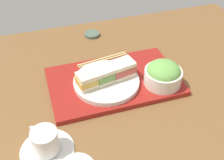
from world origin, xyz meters
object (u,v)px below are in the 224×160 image
Objects in this scene: coffee_cup at (45,143)px; salad_bowl at (163,74)px; sandwich_near at (122,69)px; sandwich_middle at (106,74)px; sandwich_plate at (106,82)px; chopsticks_pair at (103,60)px; sandwich_far at (90,79)px; small_sauce_dish at (92,34)px.

salad_bowl is at bearing -160.06° from coffee_cup.
sandwich_near is 1.00× the size of sandwich_middle.
sandwich_middle is at bearing 0.00° from sandwich_plate.
salad_bowl is (-17.77, 4.84, 2.96)cm from sandwich_plate.
sandwich_middle is 18.42cm from salad_bowl.
coffee_cup reaches higher than sandwich_plate.
sandwich_middle reaches higher than chopsticks_pair.
salad_bowl is 0.85× the size of coffee_cup.
sandwich_plate is 3.42cm from sandwich_middle.
sandwich_far reaches higher than small_sauce_dish.
sandwich_far is 0.46× the size of chopsticks_pair.
coffee_cup is at bearing 35.84° from sandwich_near.
sandwich_plate is at bearing 9.29° from sandwich_near.
sandwich_far is at bearing 9.29° from sandwich_middle.
sandwich_near is 12.93cm from chopsticks_pair.
chopsticks_pair is 20.96cm from small_sauce_dish.
coffee_cup is (16.63, 18.47, -2.85)cm from sandwich_far.
coffee_cup is 59.13cm from small_sauce_dish.
coffee_cup reaches higher than chopsticks_pair.
sandwich_plate is at bearing -15.25° from salad_bowl.
chopsticks_pair is (3.47, -11.81, -3.96)cm from sandwich_near.
chopsticks_pair is at bearing -100.27° from sandwich_middle.
sandwich_near is 0.46× the size of chopsticks_pair.
salad_bowl reaches higher than sandwich_plate.
sandwich_far reaches higher than chopsticks_pair.
coffee_cup is (28.19, 20.36, -3.04)cm from sandwich_near.
coffee_cup reaches higher than small_sauce_dish.
coffee_cup is at bearing 63.86° from small_sauce_dish.
sandwich_far is 1.41× the size of small_sauce_dish.
coffee_cup is at bearing 40.90° from sandwich_plate.
sandwich_near is at bearing -170.71° from sandwich_middle.
sandwich_plate is 18.65cm from salad_bowl.
small_sauce_dish is at bearing -69.81° from salad_bowl.
sandwich_near is at bearing 93.79° from small_sauce_dish.
sandwich_far is 25.02cm from coffee_cup.
sandwich_near is 5.86cm from sandwich_middle.
sandwich_plate is 2.46× the size of sandwich_far.
salad_bowl is at bearing 164.75° from sandwich_middle.
chopsticks_pair reaches higher than small_sauce_dish.
sandwich_far is (11.56, 1.89, -0.19)cm from sandwich_near.
chopsticks_pair is 3.04× the size of small_sauce_dish.
sandwich_plate is at bearing 79.73° from chopsticks_pair.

